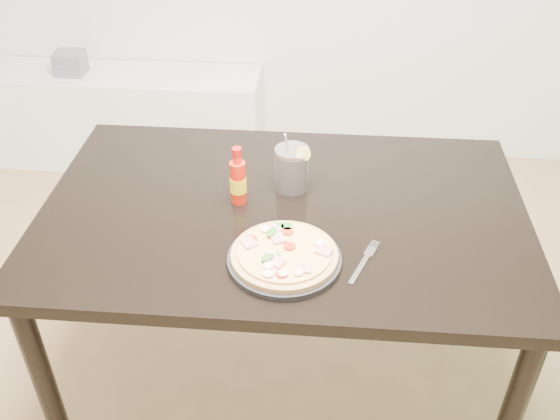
# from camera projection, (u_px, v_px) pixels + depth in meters

# --- Properties ---
(dining_table) EXTENTS (1.40, 0.90, 0.75)m
(dining_table) POSITION_uv_depth(u_px,v_px,m) (283.00, 231.00, 1.85)
(dining_table) COLOR black
(dining_table) RESTS_ON ground
(plate) EXTENTS (0.30, 0.30, 0.02)m
(plate) POSITION_uv_depth(u_px,v_px,m) (284.00, 259.00, 1.60)
(plate) COLOR black
(plate) RESTS_ON dining_table
(pizza) EXTENTS (0.28, 0.28, 0.03)m
(pizza) POSITION_uv_depth(u_px,v_px,m) (284.00, 254.00, 1.59)
(pizza) COLOR tan
(pizza) RESTS_ON plate
(hot_sauce_bottle) EXTENTS (0.05, 0.05, 0.18)m
(hot_sauce_bottle) POSITION_uv_depth(u_px,v_px,m) (238.00, 181.00, 1.79)
(hot_sauce_bottle) COLOR red
(hot_sauce_bottle) RESTS_ON dining_table
(cola_cup) EXTENTS (0.11, 0.10, 0.19)m
(cola_cup) POSITION_uv_depth(u_px,v_px,m) (292.00, 169.00, 1.85)
(cola_cup) COLOR black
(cola_cup) RESTS_ON dining_table
(fork) EXTENTS (0.09, 0.18, 0.00)m
(fork) POSITION_uv_depth(u_px,v_px,m) (365.00, 260.00, 1.61)
(fork) COLOR silver
(fork) RESTS_ON dining_table
(media_console) EXTENTS (1.40, 0.34, 0.50)m
(media_console) POSITION_uv_depth(u_px,v_px,m) (129.00, 118.00, 3.31)
(media_console) COLOR white
(media_console) RESTS_ON ground
(cd_stack) EXTENTS (0.14, 0.12, 0.11)m
(cd_stack) POSITION_uv_depth(u_px,v_px,m) (70.00, 63.00, 3.13)
(cd_stack) COLOR slate
(cd_stack) RESTS_ON media_console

